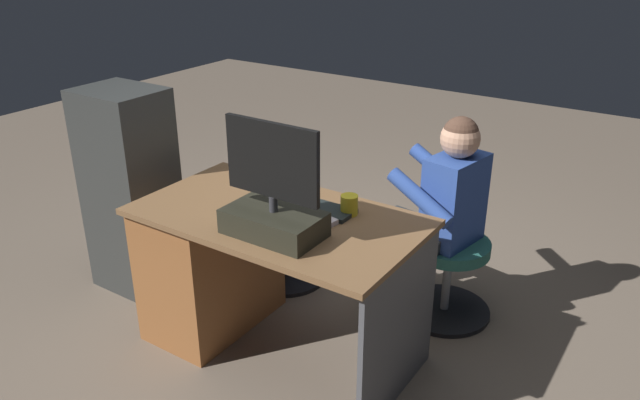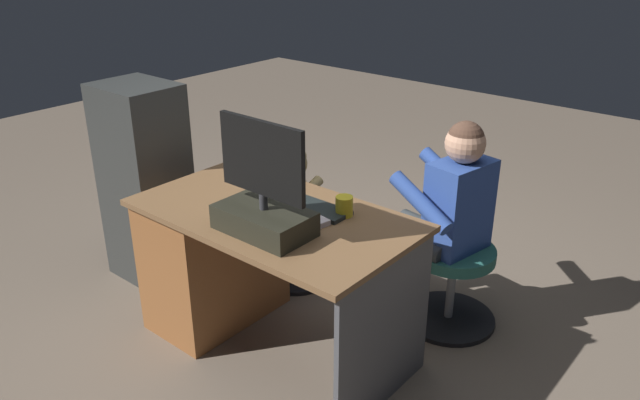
% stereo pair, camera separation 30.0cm
% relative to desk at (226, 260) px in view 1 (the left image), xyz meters
% --- Properties ---
extents(ground_plane, '(10.00, 10.00, 0.00)m').
position_rel_desk_xyz_m(ground_plane, '(-0.33, -0.30, -0.40)').
color(ground_plane, '#716152').
extents(desk, '(1.31, 0.73, 0.74)m').
position_rel_desk_xyz_m(desk, '(0.00, 0.00, 0.00)').
color(desk, brown).
rests_on(desk, ground_plane).
extents(monitor, '(0.45, 0.24, 0.49)m').
position_rel_desk_xyz_m(monitor, '(-0.44, 0.16, 0.47)').
color(monitor, '#27271C').
rests_on(monitor, desk).
extents(keyboard, '(0.42, 0.14, 0.02)m').
position_rel_desk_xyz_m(keyboard, '(-0.42, -0.14, 0.35)').
color(keyboard, black).
rests_on(keyboard, desk).
extents(computer_mouse, '(0.06, 0.10, 0.04)m').
position_rel_desk_xyz_m(computer_mouse, '(-0.12, -0.16, 0.36)').
color(computer_mouse, '#20262C').
rests_on(computer_mouse, desk).
extents(cup, '(0.08, 0.08, 0.09)m').
position_rel_desk_xyz_m(cup, '(-0.60, -0.18, 0.39)').
color(cup, yellow).
rests_on(cup, desk).
extents(tv_remote, '(0.09, 0.16, 0.02)m').
position_rel_desk_xyz_m(tv_remote, '(-0.15, 0.04, 0.35)').
color(tv_remote, black).
rests_on(tv_remote, desk).
extents(notebook_binder, '(0.27, 0.33, 0.02)m').
position_rel_desk_xyz_m(notebook_binder, '(-0.48, 0.07, 0.35)').
color(notebook_binder, silver).
rests_on(notebook_binder, desk).
extents(office_chair_teddy, '(0.49, 0.49, 0.43)m').
position_rel_desk_xyz_m(office_chair_teddy, '(0.06, -0.57, -0.14)').
color(office_chair_teddy, black).
rests_on(office_chair_teddy, ground_plane).
extents(teddy_bear, '(0.26, 0.26, 0.37)m').
position_rel_desk_xyz_m(teddy_bear, '(0.06, -0.58, 0.20)').
color(teddy_bear, tan).
rests_on(teddy_bear, office_chair_teddy).
extents(visitor_chair, '(0.49, 0.49, 0.43)m').
position_rel_desk_xyz_m(visitor_chair, '(-0.88, -0.74, -0.14)').
color(visitor_chair, black).
rests_on(visitor_chair, ground_plane).
extents(person, '(0.54, 0.53, 1.10)m').
position_rel_desk_xyz_m(person, '(-0.80, -0.73, 0.25)').
color(person, '#2D4A97').
rests_on(person, ground_plane).
extents(equipment_rack, '(0.44, 0.36, 1.15)m').
position_rel_desk_xyz_m(equipment_rack, '(0.73, -0.05, 0.18)').
color(equipment_rack, '#313433').
rests_on(equipment_rack, ground_plane).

